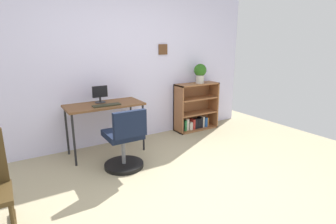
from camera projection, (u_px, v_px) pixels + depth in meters
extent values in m
plane|color=tan|center=(195.00, 202.00, 2.78)|extent=(6.24, 6.24, 0.00)
cube|color=silver|center=(114.00, 69.00, 4.24)|extent=(5.20, 0.10, 2.41)
cube|color=brown|center=(163.00, 49.00, 4.56)|extent=(0.16, 0.02, 0.17)
cube|color=brown|center=(104.00, 105.00, 3.86)|extent=(1.10, 0.53, 0.03)
cylinder|color=black|center=(74.00, 141.00, 3.52)|extent=(0.03, 0.03, 0.72)
cylinder|color=black|center=(143.00, 128.00, 4.03)|extent=(0.03, 0.03, 0.72)
cylinder|color=black|center=(67.00, 131.00, 3.88)|extent=(0.03, 0.03, 0.72)
cylinder|color=black|center=(131.00, 121.00, 4.40)|extent=(0.03, 0.03, 0.72)
cylinder|color=#262628|center=(100.00, 102.00, 3.94)|extent=(0.15, 0.15, 0.01)
cylinder|color=#262628|center=(100.00, 99.00, 3.93)|extent=(0.03, 0.03, 0.07)
cube|color=black|center=(100.00, 92.00, 3.89)|extent=(0.22, 0.02, 0.17)
cube|color=#2B2C1D|center=(107.00, 105.00, 3.74)|extent=(0.39, 0.12, 0.02)
cylinder|color=black|center=(124.00, 165.00, 3.57)|extent=(0.52, 0.52, 0.05)
cylinder|color=slate|center=(123.00, 150.00, 3.52)|extent=(0.05, 0.05, 0.37)
cube|color=black|center=(123.00, 134.00, 3.46)|extent=(0.44, 0.44, 0.08)
cube|color=black|center=(130.00, 124.00, 3.20)|extent=(0.42, 0.07, 0.33)
cylinder|color=#3E2D15|center=(13.00, 222.00, 2.16)|extent=(0.03, 0.03, 0.34)
cylinder|color=#3E2D15|center=(11.00, 202.00, 2.42)|extent=(0.03, 0.03, 0.34)
cube|color=brown|center=(178.00, 109.00, 4.80)|extent=(0.02, 0.30, 0.88)
cube|color=brown|center=(213.00, 104.00, 5.21)|extent=(0.02, 0.30, 0.88)
cube|color=brown|center=(197.00, 84.00, 4.90)|extent=(0.84, 0.30, 0.02)
cube|color=brown|center=(196.00, 128.00, 5.12)|extent=(0.84, 0.30, 0.02)
cube|color=brown|center=(192.00, 105.00, 5.12)|extent=(0.84, 0.02, 0.88)
cube|color=brown|center=(196.00, 113.00, 5.04)|extent=(0.79, 0.28, 0.02)
cube|color=brown|center=(197.00, 98.00, 4.97)|extent=(0.79, 0.28, 0.02)
cube|color=black|center=(181.00, 127.00, 4.91)|extent=(0.07, 0.10, 0.16)
cube|color=#237238|center=(184.00, 125.00, 4.94)|extent=(0.04, 0.12, 0.20)
cube|color=beige|center=(187.00, 124.00, 4.96)|extent=(0.06, 0.09, 0.22)
cube|color=beige|center=(190.00, 126.00, 5.01)|extent=(0.06, 0.13, 0.14)
cube|color=#B22D28|center=(192.00, 124.00, 5.03)|extent=(0.05, 0.13, 0.19)
cube|color=black|center=(195.00, 123.00, 5.06)|extent=(0.07, 0.12, 0.19)
cube|color=black|center=(198.00, 123.00, 5.10)|extent=(0.05, 0.11, 0.18)
cube|color=black|center=(200.00, 122.00, 5.13)|extent=(0.05, 0.11, 0.20)
cube|color=beige|center=(202.00, 121.00, 5.15)|extent=(0.04, 0.10, 0.21)
cube|color=#1E478C|center=(205.00, 122.00, 5.18)|extent=(0.06, 0.12, 0.18)
cube|color=#99591E|center=(207.00, 122.00, 5.21)|extent=(0.03, 0.10, 0.17)
cylinder|color=#B7B2A8|center=(200.00, 79.00, 4.88)|extent=(0.15, 0.15, 0.15)
sphere|color=#295E1A|center=(200.00, 70.00, 4.84)|extent=(0.23, 0.23, 0.23)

